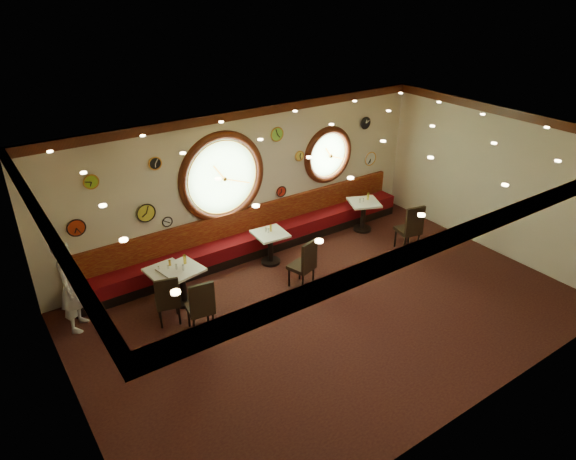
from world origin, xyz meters
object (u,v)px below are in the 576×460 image
object	(u,v)px
condiment_b_pepper	(183,268)
condiment_b_bottle	(185,259)
chair_c	(305,261)
condiment_c_salt	(266,230)
chair_d	(411,225)
condiment_a_salt	(159,269)
table_d	(363,212)
table_b	(183,281)
condiment_a_pepper	(168,268)
chair_b	(201,304)
condiment_a_bottle	(170,264)
condiment_c_bottle	(271,228)
chair_a	(167,297)
table_c	(270,244)
condiment_c_pepper	(268,231)
condiment_b_salt	(176,267)
condiment_d_bottle	(368,196)
table_a	(167,282)
condiment_d_pepper	(363,200)
condiment_d_salt	(360,201)

from	to	relation	value
condiment_b_pepper	condiment_b_bottle	bearing A→B (deg)	58.22
chair_c	condiment_c_salt	world-z (taller)	chair_c
chair_d	condiment_a_salt	xyz separation A→B (m)	(-5.39, 1.21, 0.14)
table_d	condiment_b_pepper	distance (m)	4.90
table_b	condiment_b_pepper	xyz separation A→B (m)	(0.01, -0.09, 0.34)
chair_c	condiment_a_pepper	size ratio (longest dim) A/B	6.48
table_b	condiment_a_salt	bearing A→B (deg)	149.45
chair_b	condiment_a_pepper	distance (m)	1.17
condiment_a_bottle	condiment_c_bottle	bearing A→B (deg)	3.91
chair_a	table_c	bearing A→B (deg)	31.42
table_c	condiment_c_pepper	distance (m)	0.32
condiment_b_salt	condiment_c_pepper	bearing A→B (deg)	8.25
table_c	condiment_d_bottle	distance (m)	2.88
chair_a	chair_c	xyz separation A→B (m)	(2.70, -0.41, 0.04)
table_a	condiment_b_salt	bearing A→B (deg)	-43.37
table_a	chair_c	bearing A→B (deg)	-23.09
chair_b	condiment_d_pepper	distance (m)	5.16
table_a	condiment_c_bottle	size ratio (longest dim) A/B	4.63
table_b	table_c	distance (m)	2.20
condiment_b_salt	condiment_a_pepper	distance (m)	0.17
table_a	table_b	xyz separation A→B (m)	(0.24, -0.17, 0.02)
condiment_c_pepper	condiment_a_bottle	distance (m)	2.27
table_d	condiment_d_bottle	size ratio (longest dim) A/B	4.99
chair_a	chair_c	world-z (taller)	chair_c
condiment_a_pepper	chair_d	bearing A→B (deg)	-12.20
condiment_b_bottle	table_a	bearing A→B (deg)	172.80
table_b	chair_a	distance (m)	0.68
condiment_c_pepper	condiment_b_bottle	xyz separation A→B (m)	(-2.00, -0.22, 0.07)
table_a	condiment_c_pepper	distance (m)	2.41
table_b	table_d	world-z (taller)	table_b
condiment_b_salt	condiment_b_bottle	xyz separation A→B (m)	(0.22, 0.10, 0.04)
table_d	condiment_c_pepper	xyz separation A→B (m)	(-2.73, -0.03, 0.30)
table_b	condiment_a_bottle	distance (m)	0.41
table_b	chair_d	bearing A→B (deg)	-11.21
table_a	condiment_a_salt	bearing A→B (deg)	161.98
condiment_d_pepper	condiment_d_bottle	world-z (taller)	condiment_d_bottle
chair_c	condiment_c_bottle	size ratio (longest dim) A/B	4.16
condiment_b_salt	condiment_d_salt	world-z (taller)	condiment_b_salt
table_b	table_c	world-z (taller)	table_b
table_b	condiment_b_salt	size ratio (longest dim) A/B	7.60
table_b	chair_b	distance (m)	1.03
table_b	chair_a	size ratio (longest dim) A/B	1.33
condiment_c_salt	condiment_d_pepper	xyz separation A→B (m)	(2.73, -0.04, 0.02)
condiment_d_salt	condiment_c_bottle	bearing A→B (deg)	-179.97
chair_b	condiment_c_pepper	size ratio (longest dim) A/B	6.52
condiment_a_bottle	condiment_c_bottle	world-z (taller)	condiment_c_bottle
table_d	condiment_b_salt	xyz separation A→B (m)	(-4.95, -0.35, 0.34)
chair_c	condiment_d_salt	distance (m)	2.83
condiment_d_salt	chair_d	bearing A→B (deg)	-77.72
table_d	condiment_b_salt	world-z (taller)	condiment_b_salt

